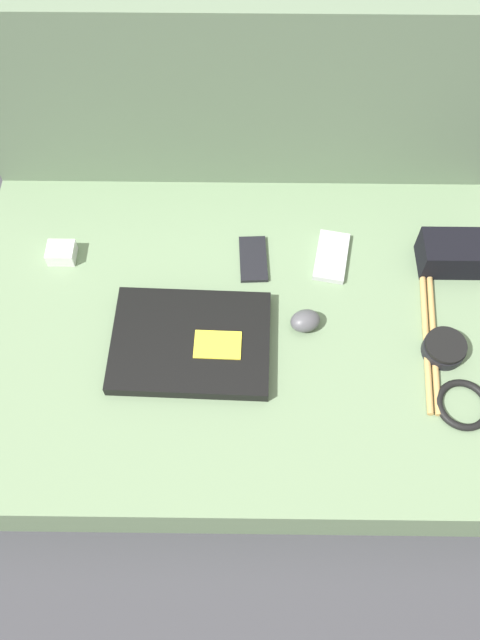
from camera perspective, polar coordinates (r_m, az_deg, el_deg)
ground_plane at (r=1.35m, az=0.00°, el=-3.16°), size 8.00×8.00×0.00m
couch_seat at (r=1.30m, az=0.00°, el=-1.87°), size 1.10×0.75×0.13m
couch_backrest at (r=1.44m, az=0.23°, el=19.33°), size 1.10×0.20×0.55m
laptop at (r=1.21m, az=-4.50°, el=-2.03°), size 0.31×0.23×0.03m
computer_mouse at (r=1.23m, az=5.99°, el=-0.12°), size 0.07×0.06×0.04m
speaker_puck at (r=1.26m, az=18.17°, el=-2.46°), size 0.08×0.08×0.03m
phone_silver at (r=1.32m, az=1.22°, el=5.60°), size 0.06×0.12×0.01m
phone_black at (r=1.34m, az=8.36°, el=5.76°), size 0.09×0.13×0.01m
camera_pouch at (r=1.37m, az=18.88°, el=5.77°), size 0.13×0.09×0.07m
charger_brick at (r=1.37m, az=-16.01°, el=5.93°), size 0.06×0.05×0.03m
cable_coil at (r=1.23m, az=19.73°, el=-7.31°), size 0.10×0.10×0.01m
drumstick_pair at (r=1.29m, az=16.88°, el=-0.18°), size 0.06×0.39×0.01m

